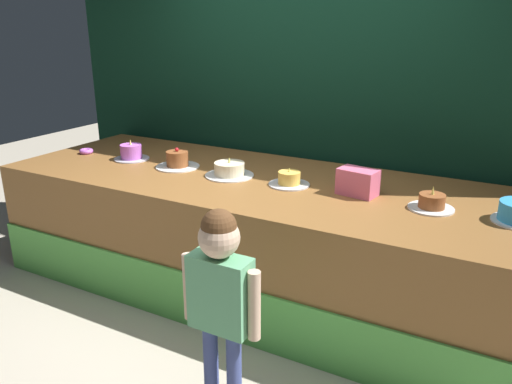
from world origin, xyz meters
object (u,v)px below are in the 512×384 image
object	(u,v)px
cake_far_left	(131,153)
cake_left	(177,161)
child_figure	(220,287)
pink_box	(358,182)
cake_center_right	(289,180)
cake_right	(432,203)
cake_center_left	(229,170)
donut	(86,151)

from	to	relation	value
cake_far_left	cake_left	xyz separation A→B (m)	(0.47, -0.01, -0.00)
child_figure	pink_box	size ratio (longest dim) A/B	4.57
pink_box	cake_center_right	world-z (taller)	pink_box
pink_box	cake_far_left	size ratio (longest dim) A/B	0.86
cake_right	child_figure	bearing A→B (deg)	-122.14
cake_center_right	pink_box	bearing A→B (deg)	3.53
pink_box	child_figure	bearing A→B (deg)	-102.47
pink_box	cake_center_left	distance (m)	0.95
pink_box	cake_center_left	world-z (taller)	pink_box
pink_box	cake_center_left	size ratio (longest dim) A/B	0.69
cake_left	cake_center_left	world-z (taller)	cake_left
pink_box	cake_far_left	world-z (taller)	pink_box
cake_left	cake_right	size ratio (longest dim) A/B	1.24
cake_left	cake_center_right	world-z (taller)	cake_left
cake_far_left	cake_right	bearing A→B (deg)	-0.46
child_figure	cake_left	xyz separation A→B (m)	(-1.15, 1.20, 0.19)
child_figure	cake_center_left	world-z (taller)	child_figure
child_figure	cake_left	world-z (taller)	child_figure
child_figure	cake_left	bearing A→B (deg)	133.80
donut	cake_center_right	size ratio (longest dim) A/B	0.41
child_figure	cake_far_left	distance (m)	2.03
cake_left	pink_box	bearing A→B (deg)	1.43
child_figure	donut	bearing A→B (deg)	150.84
cake_far_left	cake_left	world-z (taller)	cake_far_left
cake_center_left	cake_right	bearing A→B (deg)	-0.13
cake_center_left	cake_far_left	bearing A→B (deg)	179.04
cake_left	cake_right	xyz separation A→B (m)	(1.89, -0.01, -0.01)
donut	cake_center_right	distance (m)	1.89
pink_box	cake_center_right	distance (m)	0.48
pink_box	donut	distance (m)	2.37
cake_left	cake_center_left	distance (m)	0.47
cake_center_left	cake_right	xyz separation A→B (m)	(1.42, -0.00, -0.00)
pink_box	cake_right	bearing A→B (deg)	-5.42
child_figure	donut	xyz separation A→B (m)	(-2.09, 1.17, 0.16)
pink_box	cake_right	distance (m)	0.48
cake_center_right	child_figure	bearing A→B (deg)	-80.51
cake_center_right	cake_right	bearing A→B (deg)	-0.95
cake_far_left	cake_center_left	world-z (taller)	cake_far_left
child_figure	cake_center_right	bearing A→B (deg)	99.49
cake_center_left	cake_right	size ratio (longest dim) A/B	1.31
cake_far_left	cake_center_right	world-z (taller)	cake_far_left
cake_left	cake_center_right	bearing A→B (deg)	0.37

